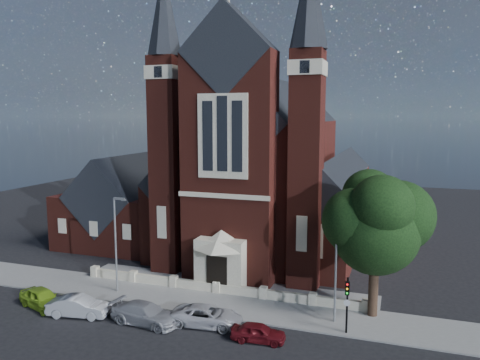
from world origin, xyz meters
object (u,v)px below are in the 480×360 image
object	(u,v)px
church	(270,173)
car_dark_red	(258,332)
traffic_signal	(347,298)
car_white_suv	(207,316)
car_silver_b	(145,314)
car_silver_a	(79,306)
parish_hall	(126,208)
street_lamp_left	(116,239)
car_lime_van	(42,298)
street_tree	(377,225)
street_lamp_right	(337,261)

from	to	relation	value
church	car_dark_red	world-z (taller)	church
church	traffic_signal	world-z (taller)	church
car_white_suv	car_silver_b	bearing A→B (deg)	99.73
car_silver_a	car_white_suv	size ratio (longest dim) A/B	0.90
car_dark_red	car_white_suv	bearing A→B (deg)	70.08
church	parish_hall	bearing A→B (deg)	-162.84
street_lamp_left	car_silver_a	xyz separation A→B (m)	(-0.08, -4.97, -3.85)
church	car_silver_a	world-z (taller)	church
car_lime_van	car_white_suv	xyz separation A→B (m)	(13.17, 1.31, -0.06)
traffic_signal	car_dark_red	xyz separation A→B (m)	(-5.35, -2.83, -1.97)
street_lamp_left	car_silver_b	world-z (taller)	street_lamp_left
traffic_signal	car_lime_van	distance (m)	22.90
parish_hall	car_white_suv	distance (m)	24.87
street_tree	car_lime_van	world-z (taller)	street_tree
car_lime_van	street_tree	bearing A→B (deg)	-56.00
parish_hall	traffic_signal	bearing A→B (deg)	-29.98
parish_hall	traffic_signal	distance (m)	31.20
car_silver_a	car_white_suv	world-z (taller)	car_silver_a
car_lime_van	car_white_suv	distance (m)	13.24
street_lamp_left	car_lime_van	distance (m)	7.06
traffic_signal	car_silver_a	world-z (taller)	traffic_signal
traffic_signal	car_dark_red	size ratio (longest dim) A/B	1.11
parish_hall	car_lime_van	size ratio (longest dim) A/B	2.73
church	car_dark_red	xyz separation A→B (m)	(5.65, -23.34, -7.57)
street_tree	car_silver_b	world-z (taller)	street_tree
car_lime_van	car_silver_b	xyz separation A→B (m)	(8.94, 0.12, -0.02)
parish_hall	car_lime_van	distance (m)	19.39
street_lamp_right	traffic_signal	bearing A→B (deg)	-59.99
church	car_silver_b	distance (m)	24.73
street_lamp_left	car_silver_b	size ratio (longest dim) A/B	1.57
street_lamp_right	car_silver_a	world-z (taller)	street_lamp_right
street_lamp_left	traffic_signal	size ratio (longest dim) A/B	2.02
traffic_signal	parish_hall	bearing A→B (deg)	150.02
car_silver_a	car_dark_red	xyz separation A→B (m)	(13.65, 0.57, -0.14)
traffic_signal	car_silver_a	bearing A→B (deg)	-169.86
car_white_suv	car_dark_red	bearing A→B (deg)	-110.86
street_tree	street_lamp_left	distance (m)	20.71
street_tree	car_silver_a	world-z (taller)	street_tree
car_white_suv	car_dark_red	xyz separation A→B (m)	(4.11, -1.10, -0.09)
parish_hall	car_dark_red	size ratio (longest dim) A/B	3.38
church	street_tree	bearing A→B (deg)	-53.83
car_silver_b	car_dark_red	bearing A→B (deg)	-84.63
car_silver_b	car_white_suv	xyz separation A→B (m)	(4.23, 1.19, -0.04)
parish_hall	car_silver_b	xyz separation A→B (m)	(13.31, -18.49, -3.26)
street_lamp_right	church	bearing A→B (deg)	118.04
church	traffic_signal	distance (m)	23.94
street_tree	traffic_signal	distance (m)	5.70
traffic_signal	car_white_suv	world-z (taller)	traffic_signal
church	traffic_signal	xyz separation A→B (m)	(11.00, -20.52, -5.60)
traffic_signal	car_silver_a	xyz separation A→B (m)	(-18.99, -3.40, -1.83)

